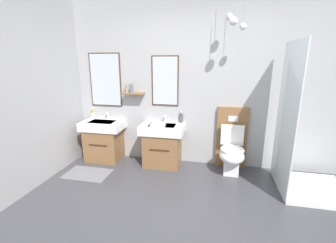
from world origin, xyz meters
TOP-DOWN VIEW (x-y plane):
  - ground_plane at (0.00, 0.00)m, footprint 5.64×4.89m
  - wall_back at (-0.02, 1.78)m, footprint 4.44×0.57m
  - bath_mat at (-1.61, 0.92)m, footprint 0.68×0.44m
  - vanity_sink_left at (-1.61, 1.52)m, footprint 0.70×0.49m
  - tap_on_left_sink at (-1.61, 1.70)m, footprint 0.03×0.13m
  - vanity_sink_right at (-0.55, 1.52)m, footprint 0.70×0.49m
  - tap_on_right_sink at (-0.55, 1.70)m, footprint 0.03×0.13m
  - toilet at (0.56, 1.52)m, footprint 0.48×0.62m
  - toothbrush_cup at (-1.88, 1.68)m, footprint 0.07×0.07m
  - soap_dispenser at (-0.27, 1.69)m, footprint 0.06×0.06m
  - folded_hand_towel at (-0.59, 1.37)m, footprint 0.22×0.16m
  - shower_tray at (1.44, 1.14)m, footprint 0.89×0.86m

SIDE VIEW (x-z plane):
  - ground_plane at x=0.00m, z-range -0.10..0.00m
  - bath_mat at x=-1.61m, z-range 0.00..0.01m
  - vanity_sink_left at x=-1.61m, z-range 0.02..0.72m
  - vanity_sink_right at x=-0.55m, z-range 0.02..0.72m
  - toilet at x=0.56m, z-range -0.12..0.88m
  - shower_tray at x=1.44m, z-range -0.55..1.40m
  - folded_hand_towel at x=-0.59m, z-range 0.70..0.74m
  - toothbrush_cup at x=-1.88m, z-range 0.65..0.85m
  - tap_on_left_sink at x=-1.61m, z-range 0.71..0.83m
  - tap_on_right_sink at x=-0.55m, z-range 0.71..0.83m
  - soap_dispenser at x=-0.27m, z-range 0.69..0.89m
  - wall_back at x=-0.02m, z-range 0.00..2.78m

